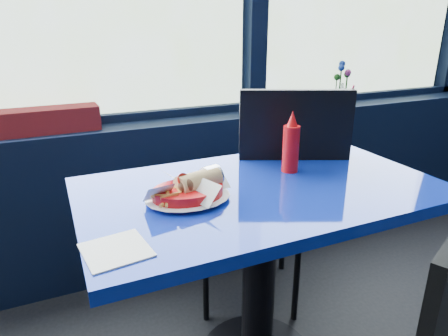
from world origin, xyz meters
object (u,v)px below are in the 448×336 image
planter_box (35,121)px  soda_cup (339,138)px  flower_vase (342,92)px  chair_near_back (266,187)px  ketchup_bottle (291,145)px  food_basket (189,191)px  near_table (260,234)px

planter_box → soda_cup: soda_cup is taller
planter_box → flower_vase: flower_vase is taller
chair_near_back → ketchup_bottle: bearing=104.0°
ketchup_bottle → soda_cup: size_ratio=0.77×
flower_vase → planter_box: bearing=179.3°
chair_near_back → flower_vase: flower_vase is taller
food_basket → ketchup_bottle: bearing=23.2°
ketchup_bottle → food_basket: bearing=-167.6°
food_basket → soda_cup: 0.73m
planter_box → food_basket: bearing=-65.4°
near_table → flower_vase: bearing=39.5°
chair_near_back → planter_box: chair_near_back is taller
near_table → soda_cup: soda_cup is taller
near_table → flower_vase: size_ratio=4.63×
near_table → food_basket: bearing=-178.4°
flower_vase → food_basket: flower_vase is taller
planter_box → near_table: bearing=-52.9°
chair_near_back → flower_vase: bearing=-123.6°
chair_near_back → ketchup_bottle: size_ratio=4.55×
planter_box → flower_vase: size_ratio=2.11×
near_table → food_basket: food_basket is taller
food_basket → chair_near_back: bearing=45.8°
flower_vase → soda_cup: flower_vase is taller
flower_vase → soda_cup: size_ratio=0.89×
near_table → chair_near_back: size_ratio=1.17×
chair_near_back → food_basket: 0.60m
near_table → food_basket: (-0.26, -0.01, 0.21)m
food_basket → flower_vase: bearing=44.3°
planter_box → food_basket: 0.96m
flower_vase → food_basket: bearing=-146.5°
planter_box → ketchup_bottle: bearing=-43.7°
soda_cup → food_basket: bearing=-166.3°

